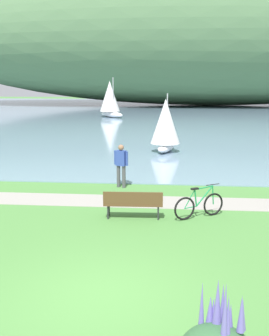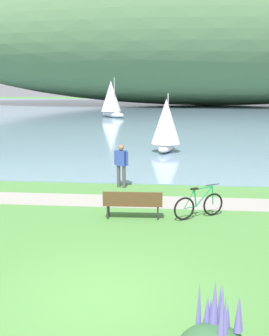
# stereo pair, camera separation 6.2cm
# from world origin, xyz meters

# --- Properties ---
(ground_plane) EXTENTS (200.00, 200.00, 0.00)m
(ground_plane) POSITION_xyz_m (0.00, 0.00, 0.00)
(ground_plane) COLOR #518E42
(bay_water) EXTENTS (180.00, 80.00, 0.04)m
(bay_water) POSITION_xyz_m (0.00, 48.97, 0.02)
(bay_water) COLOR #7A99B2
(bay_water) RESTS_ON ground
(distant_hillside) EXTENTS (99.30, 28.00, 21.98)m
(distant_hillside) POSITION_xyz_m (7.43, 65.19, 11.03)
(distant_hillside) COLOR #4C7047
(distant_hillside) RESTS_ON bay_water
(shoreline_path) EXTENTS (60.00, 1.50, 0.01)m
(shoreline_path) POSITION_xyz_m (0.00, 6.52, 0.01)
(shoreline_path) COLOR #A39E93
(shoreline_path) RESTS_ON ground
(park_bench_near_camera) EXTENTS (1.82, 0.54, 0.88)m
(park_bench_near_camera) POSITION_xyz_m (0.19, 4.71, 0.52)
(park_bench_near_camera) COLOR brown
(park_bench_near_camera) RESTS_ON ground
(bicycle_beside_path) EXTENTS (1.56, 0.95, 1.01)m
(bicycle_beside_path) POSITION_xyz_m (2.21, 4.99, 0.40)
(bicycle_beside_path) COLOR black
(bicycle_beside_path) RESTS_ON ground
(person_at_shoreline) EXTENTS (0.57, 0.34, 1.71)m
(person_at_shoreline) POSITION_xyz_m (-0.63, 8.45, 0.98)
(person_at_shoreline) COLOR #4C4C51
(person_at_shoreline) RESTS_ON ground
(sailboat_nearest_to_shore) EXTENTS (3.57, 3.60, 4.49)m
(sailboat_nearest_to_shore) POSITION_xyz_m (-5.74, 39.99, 2.15)
(sailboat_nearest_to_shore) COLOR white
(sailboat_nearest_to_shore) RESTS_ON bay_water
(sailboat_mid_bay) EXTENTS (1.99, 2.98, 3.38)m
(sailboat_mid_bay) POSITION_xyz_m (0.96, 16.75, 1.63)
(sailboat_mid_bay) COLOR white
(sailboat_mid_bay) RESTS_ON bay_water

